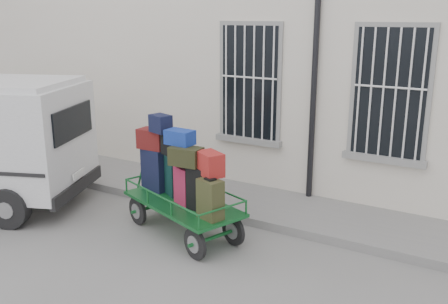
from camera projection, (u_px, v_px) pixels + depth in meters
ground at (182, 250)px, 7.77m from camera, size 80.00×80.00×0.00m
building at (316, 39)px, 11.53m from camera, size 24.00×5.15×6.00m
sidewalk at (248, 202)px, 9.57m from camera, size 24.00×1.70×0.15m
luggage_cart at (180, 178)px, 8.15m from camera, size 2.59×1.67×1.95m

